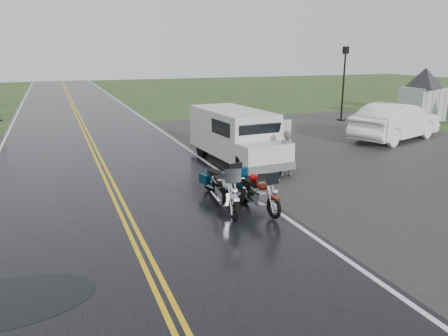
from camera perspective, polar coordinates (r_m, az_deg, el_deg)
name	(u,v)px	position (r m, az deg, el deg)	size (l,w,h in m)	color
ground	(139,245)	(9.94, -11.05, -9.90)	(120.00, 120.00, 0.00)	#2D471E
road	(95,151)	(19.42, -16.54, 2.10)	(8.00, 100.00, 0.04)	black
parking_pad	(382,155)	(19.14, 19.99, 1.61)	(14.00, 24.00, 0.03)	black
visitor_center	(425,81)	(30.04, 24.74, 10.30)	(16.00, 10.00, 4.80)	#A8AAAD
motorcycle_red	(274,199)	(10.98, 6.56, -4.03)	(0.71, 1.96, 1.16)	#521409
motorcycle_teal	(238,186)	(11.99, 1.82, -2.34)	(0.70, 1.94, 1.15)	#05273D
motorcycle_silver	(234,199)	(10.70, 1.31, -4.05)	(0.80, 2.20, 1.30)	#AEB2B6
van_white	(239,147)	(14.64, 1.93, 2.70)	(1.97, 5.25, 2.06)	silver
person_at_van	(286,154)	(14.85, 8.11, 1.77)	(0.57, 0.38, 1.57)	#525257
sedan_white	(396,122)	(22.47, 21.53, 5.58)	(1.86, 5.33, 1.76)	white
lamp_post_far_right	(343,84)	(27.82, 15.33, 10.54)	(0.38, 0.38, 4.49)	black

